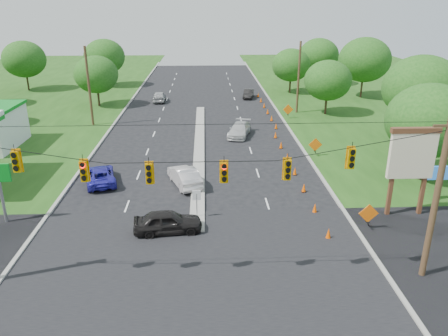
{
  "coord_description": "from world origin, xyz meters",
  "views": [
    {
      "loc": [
        0.67,
        -20.09,
        13.61
      ],
      "look_at": [
        1.89,
        8.05,
        2.8
      ],
      "focal_mm": 35.0,
      "sensor_mm": 36.0,
      "label": 1
    }
  ],
  "objects_px": {
    "black_sedan": "(168,222)",
    "pylon_sign": "(415,158)",
    "blue_pickup": "(100,175)",
    "white_sedan": "(184,176)"
  },
  "relations": [
    {
      "from": "black_sedan",
      "to": "white_sedan",
      "type": "height_order",
      "value": "white_sedan"
    },
    {
      "from": "pylon_sign",
      "to": "white_sedan",
      "type": "relative_size",
      "value": 1.35
    },
    {
      "from": "black_sedan",
      "to": "blue_pickup",
      "type": "bearing_deg",
      "value": 29.75
    },
    {
      "from": "pylon_sign",
      "to": "black_sedan",
      "type": "height_order",
      "value": "pylon_sign"
    },
    {
      "from": "black_sedan",
      "to": "pylon_sign",
      "type": "bearing_deg",
      "value": -89.31
    },
    {
      "from": "pylon_sign",
      "to": "blue_pickup",
      "type": "distance_m",
      "value": 23.21
    },
    {
      "from": "pylon_sign",
      "to": "black_sedan",
      "type": "bearing_deg",
      "value": -173.05
    },
    {
      "from": "black_sedan",
      "to": "white_sedan",
      "type": "relative_size",
      "value": 0.93
    },
    {
      "from": "pylon_sign",
      "to": "white_sedan",
      "type": "xyz_separation_m",
      "value": [
        -15.38,
        5.56,
        -3.25
      ]
    },
    {
      "from": "black_sedan",
      "to": "white_sedan",
      "type": "distance_m",
      "value": 7.56
    }
  ]
}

